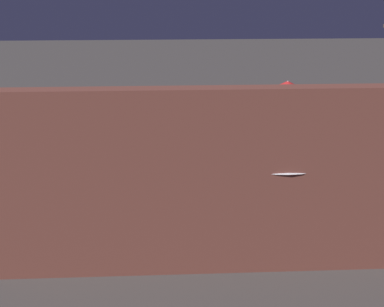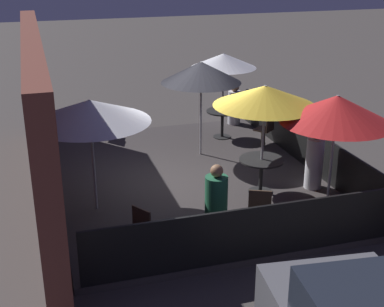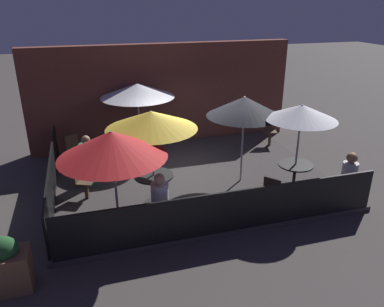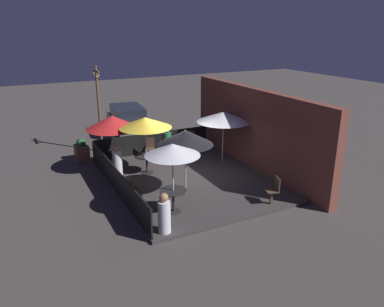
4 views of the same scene
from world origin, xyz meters
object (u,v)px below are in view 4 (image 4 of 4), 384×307
object	(u,v)px
patio_umbrella_0	(172,150)
patio_umbrella_4	(185,138)
patio_umbrella_1	(145,123)
parked_car_0	(128,120)
patio_umbrella_3	(112,122)
dining_table_1	(147,159)
patio_chair_1	(274,189)
patron_1	(117,163)
patio_chair_0	(150,148)
patio_chair_3	(190,140)
patio_umbrella_2	(223,117)
dining_table_0	(173,195)
patio_chair_2	(138,190)
planter_box	(82,151)
patron_0	(167,144)
patron_2	(164,215)
light_post	(99,105)

from	to	relation	value
patio_umbrella_0	patio_umbrella_4	xyz separation A→B (m)	(-1.05, 0.95, -0.02)
patio_umbrella_1	parked_car_0	world-z (taller)	patio_umbrella_1
patio_umbrella_1	patio_umbrella_3	xyz separation A→B (m)	(-0.97, -1.03, -0.09)
dining_table_1	patio_chair_1	world-z (taller)	patio_chair_1
patio_chair_1	patron_1	distance (m)	6.09
patio_umbrella_0	patio_chair_0	size ratio (longest dim) A/B	2.50
patio_umbrella_1	patio_chair_0	bearing A→B (deg)	155.35
patio_chair_3	parked_car_0	bearing A→B (deg)	-101.14
patio_umbrella_3	parked_car_0	size ratio (longest dim) A/B	0.50
patio_umbrella_2	patio_umbrella_1	bearing A→B (deg)	-93.84
dining_table_1	patio_chair_1	xyz separation A→B (m)	(4.53, 2.79, -0.08)
dining_table_0	parked_car_0	world-z (taller)	parked_car_0
patio_chair_2	patio_chair_1	bearing A→B (deg)	25.15
patio_umbrella_3	dining_table_1	bearing A→B (deg)	46.83
patio_chair_3	patio_umbrella_4	bearing A→B (deg)	29.43
patio_chair_2	planter_box	xyz separation A→B (m)	(-5.49, -0.76, -0.15)
dining_table_1	patron_0	xyz separation A→B (m)	(-1.45, 1.50, 0.01)
patio_umbrella_0	patio_chair_0	world-z (taller)	patio_umbrella_0
patio_chair_3	patron_2	size ratio (longest dim) A/B	0.77
patio_umbrella_1	patio_umbrella_3	world-z (taller)	patio_umbrella_1
patio_umbrella_1	dining_table_1	xyz separation A→B (m)	(0.00, 0.00, -1.50)
patron_1	patron_2	world-z (taller)	patron_1
patio_umbrella_0	patio_chair_1	size ratio (longest dim) A/B	2.42
patio_umbrella_0	patron_0	bearing A→B (deg)	158.99
dining_table_1	patio_umbrella_4	bearing A→B (deg)	12.10
patio_umbrella_4	patio_umbrella_1	bearing A→B (deg)	-167.90
patio_umbrella_2	dining_table_1	distance (m)	3.70
patio_umbrella_1	patio_chair_3	world-z (taller)	patio_umbrella_1
patio_umbrella_0	patio_chair_3	size ratio (longest dim) A/B	2.43
patio_chair_1	patron_0	distance (m)	6.11
patio_chair_2	patron_0	world-z (taller)	patron_0
patio_umbrella_3	patio_chair_2	size ratio (longest dim) A/B	2.47
dining_table_1	patio_chair_3	world-z (taller)	patio_chair_3
patio_umbrella_4	patron_0	xyz separation A→B (m)	(-3.93, 0.97, -1.47)
patio_chair_3	parked_car_0	distance (m)	4.61
patio_umbrella_4	patio_chair_2	xyz separation A→B (m)	(0.01, -1.76, -1.58)
patron_2	parked_car_0	size ratio (longest dim) A/B	0.27
dining_table_1	patio_chair_2	distance (m)	2.79
patio_umbrella_2	planter_box	xyz separation A→B (m)	(-3.22, -5.41, -1.66)
patio_umbrella_1	patron_2	xyz separation A→B (m)	(4.57, -1.15, -1.54)
patio_umbrella_1	light_post	bearing A→B (deg)	-167.41
patron_2	light_post	bearing A→B (deg)	-20.21
patio_umbrella_1	dining_table_1	world-z (taller)	patio_umbrella_1
patio_umbrella_0	parked_car_0	world-z (taller)	patio_umbrella_0
patio_umbrella_4	parked_car_0	size ratio (longest dim) A/B	0.51
patio_chair_2	patron_2	bearing A→B (deg)	-36.05
patio_umbrella_3	patio_umbrella_4	xyz separation A→B (m)	(3.45, 1.57, 0.07)
dining_table_1	light_post	world-z (taller)	light_post
patio_umbrella_4	patio_chair_1	xyz separation A→B (m)	(2.04, 2.26, -1.56)
patio_chair_1	parked_car_0	xyz separation A→B (m)	(-10.61, -1.64, 0.21)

